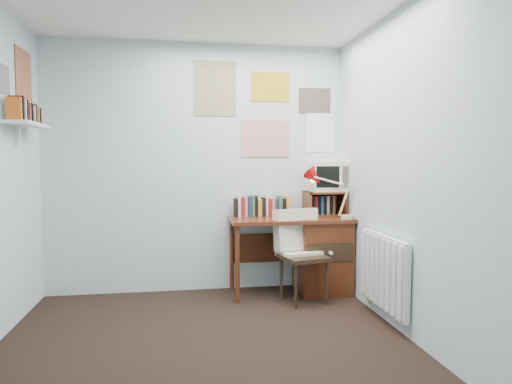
{
  "coord_description": "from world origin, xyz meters",
  "views": [
    {
      "loc": [
        -0.17,
        -2.9,
        1.33
      ],
      "look_at": [
        0.47,
        0.99,
        1.05
      ],
      "focal_mm": 32.0,
      "sensor_mm": 36.0,
      "label": 1
    }
  ],
  "objects_px": {
    "desk": "(316,252)",
    "desk_lamp": "(347,196)",
    "crt_tv": "(328,175)",
    "tv_riser": "(325,203)",
    "radiator": "(384,272)",
    "desk_chair": "(304,257)",
    "wall_shelf": "(27,125)"
  },
  "relations": [
    {
      "from": "desk",
      "to": "desk_lamp",
      "type": "bearing_deg",
      "value": -30.44
    },
    {
      "from": "desk_lamp",
      "to": "crt_tv",
      "type": "xyz_separation_m",
      "value": [
        -0.1,
        0.28,
        0.19
      ]
    },
    {
      "from": "desk",
      "to": "tv_riser",
      "type": "relative_size",
      "value": 3.0
    },
    {
      "from": "desk",
      "to": "desk_lamp",
      "type": "relative_size",
      "value": 2.68
    },
    {
      "from": "tv_riser",
      "to": "radiator",
      "type": "bearing_deg",
      "value": -80.72
    },
    {
      "from": "desk_chair",
      "to": "desk_lamp",
      "type": "distance_m",
      "value": 0.75
    },
    {
      "from": "desk_lamp",
      "to": "crt_tv",
      "type": "bearing_deg",
      "value": 93.76
    },
    {
      "from": "desk",
      "to": "radiator",
      "type": "relative_size",
      "value": 1.5
    },
    {
      "from": "desk",
      "to": "desk_chair",
      "type": "relative_size",
      "value": 1.42
    },
    {
      "from": "desk",
      "to": "wall_shelf",
      "type": "distance_m",
      "value": 2.87
    },
    {
      "from": "desk_chair",
      "to": "wall_shelf",
      "type": "xyz_separation_m",
      "value": [
        -2.36,
        -0.07,
        1.2
      ]
    },
    {
      "from": "desk",
      "to": "crt_tv",
      "type": "relative_size",
      "value": 3.4
    },
    {
      "from": "desk",
      "to": "desk_chair",
      "type": "height_order",
      "value": "desk_chair"
    },
    {
      "from": "crt_tv",
      "to": "desk",
      "type": "bearing_deg",
      "value": -136.44
    },
    {
      "from": "desk_chair",
      "to": "desk_lamp",
      "type": "xyz_separation_m",
      "value": [
        0.48,
        0.15,
        0.56
      ]
    },
    {
      "from": "desk_lamp",
      "to": "wall_shelf",
      "type": "height_order",
      "value": "wall_shelf"
    },
    {
      "from": "desk",
      "to": "crt_tv",
      "type": "bearing_deg",
      "value": 39.82
    },
    {
      "from": "crt_tv",
      "to": "radiator",
      "type": "distance_m",
      "value": 1.31
    },
    {
      "from": "desk_lamp",
      "to": "tv_riser",
      "type": "relative_size",
      "value": 1.12
    },
    {
      "from": "tv_riser",
      "to": "crt_tv",
      "type": "relative_size",
      "value": 1.13
    },
    {
      "from": "desk_chair",
      "to": "desk_lamp",
      "type": "relative_size",
      "value": 1.89
    },
    {
      "from": "desk_chair",
      "to": "crt_tv",
      "type": "height_order",
      "value": "crt_tv"
    },
    {
      "from": "desk_lamp",
      "to": "radiator",
      "type": "xyz_separation_m",
      "value": [
        0.03,
        -0.78,
        -0.56
      ]
    },
    {
      "from": "desk_chair",
      "to": "tv_riser",
      "type": "bearing_deg",
      "value": 38.24
    },
    {
      "from": "wall_shelf",
      "to": "desk",
      "type": "bearing_deg",
      "value": 8.4
    },
    {
      "from": "crt_tv",
      "to": "wall_shelf",
      "type": "bearing_deg",
      "value": -165.67
    },
    {
      "from": "radiator",
      "to": "desk",
      "type": "bearing_deg",
      "value": 107.24
    },
    {
      "from": "tv_riser",
      "to": "wall_shelf",
      "type": "bearing_deg",
      "value": -169.68
    },
    {
      "from": "desk_chair",
      "to": "desk_lamp",
      "type": "bearing_deg",
      "value": 4.65
    },
    {
      "from": "wall_shelf",
      "to": "tv_riser",
      "type": "bearing_deg",
      "value": 10.32
    },
    {
      "from": "wall_shelf",
      "to": "radiator",
      "type": "bearing_deg",
      "value": -10.89
    },
    {
      "from": "desk",
      "to": "desk_chair",
      "type": "distance_m",
      "value": 0.37
    }
  ]
}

